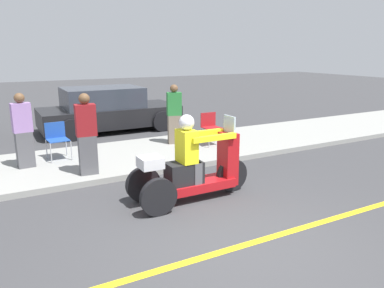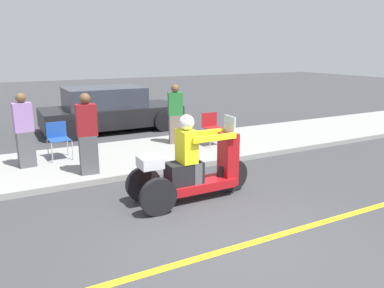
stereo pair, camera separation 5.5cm
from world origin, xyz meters
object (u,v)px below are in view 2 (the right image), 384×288
(spectator_with_child, at_px, (87,136))
(folding_chair_curbside, at_px, (212,125))
(spectator_by_tree, at_px, (24,132))
(folding_chair_set_back, at_px, (58,136))
(spectator_mid_group, at_px, (175,115))
(motorcycle_trike, at_px, (192,170))
(parked_car_lot_center, at_px, (109,110))

(spectator_with_child, bearing_deg, folding_chair_curbside, 15.24)
(spectator_by_tree, height_order, folding_chair_set_back, spectator_by_tree)
(spectator_mid_group, bearing_deg, folding_chair_curbside, -34.06)
(motorcycle_trike, xyz_separation_m, spectator_mid_group, (1.28, 3.34, 0.33))
(spectator_with_child, bearing_deg, parked_car_lot_center, 69.20)
(motorcycle_trike, relative_size, parked_car_lot_center, 0.51)
(folding_chair_curbside, xyz_separation_m, folding_chair_set_back, (-3.74, 0.52, 0.00))
(motorcycle_trike, xyz_separation_m, spectator_by_tree, (-2.38, 2.96, 0.33))
(spectator_by_tree, relative_size, folding_chair_set_back, 1.91)
(spectator_by_tree, xyz_separation_m, spectator_mid_group, (3.66, 0.38, -0.01))
(folding_chair_set_back, bearing_deg, parked_car_lot_center, 55.85)
(parked_car_lot_center, bearing_deg, spectator_by_tree, -129.15)
(spectator_mid_group, bearing_deg, motorcycle_trike, -110.98)
(spectator_by_tree, distance_m, parked_car_lot_center, 4.35)
(spectator_with_child, relative_size, spectator_mid_group, 1.04)
(spectator_mid_group, relative_size, folding_chair_curbside, 1.89)
(spectator_with_child, distance_m, spectator_mid_group, 2.98)
(spectator_by_tree, height_order, parked_car_lot_center, spectator_by_tree)
(parked_car_lot_center, bearing_deg, folding_chair_curbside, -64.25)
(folding_chair_set_back, relative_size, parked_car_lot_center, 0.19)
(folding_chair_curbside, bearing_deg, spectator_with_child, -164.76)
(spectator_by_tree, relative_size, parked_car_lot_center, 0.36)
(motorcycle_trike, height_order, spectator_mid_group, spectator_mid_group)
(motorcycle_trike, relative_size, folding_chair_curbside, 2.69)
(motorcycle_trike, distance_m, spectator_with_child, 2.33)
(parked_car_lot_center, bearing_deg, motorcycle_trike, -93.31)
(folding_chair_curbside, xyz_separation_m, parked_car_lot_center, (-1.70, 3.53, 0.04))
(spectator_with_child, distance_m, parked_car_lot_center, 4.76)
(motorcycle_trike, xyz_separation_m, folding_chair_curbside, (2.07, 2.81, 0.08))
(spectator_by_tree, height_order, spectator_mid_group, spectator_by_tree)
(folding_chair_set_back, height_order, parked_car_lot_center, parked_car_lot_center)
(spectator_mid_group, height_order, folding_chair_curbside, spectator_mid_group)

